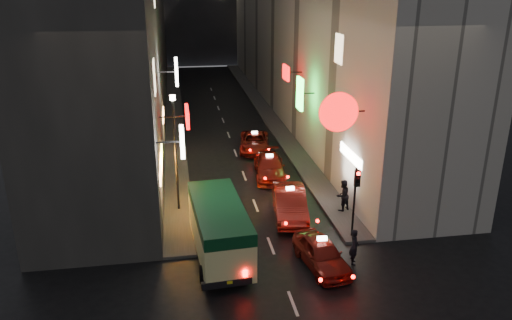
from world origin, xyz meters
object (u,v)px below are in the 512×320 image
taxi_near (322,251)px  pedestrian_crossing (354,244)px  lamp_post (175,146)px  traffic_light (356,188)px  minibus (219,224)px

taxi_near → pedestrian_crossing: pedestrian_crossing is taller
pedestrian_crossing → lamp_post: lamp_post is taller
traffic_light → lamp_post: 9.42m
minibus → pedestrian_crossing: bearing=-14.7°
pedestrian_crossing → traffic_light: (0.70, 2.05, 1.76)m
pedestrian_crossing → traffic_light: bearing=-3.7°
traffic_light → minibus: bearing=-175.2°
traffic_light → lamp_post: bearing=151.1°
minibus → pedestrian_crossing: (5.76, -1.51, -0.69)m
taxi_near → traffic_light: bearing=43.6°
taxi_near → traffic_light: size_ratio=1.41×
minibus → taxi_near: bearing=-19.8°
traffic_light → lamp_post: lamp_post is taller
minibus → lamp_post: 5.76m
taxi_near → pedestrian_crossing: size_ratio=2.65×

